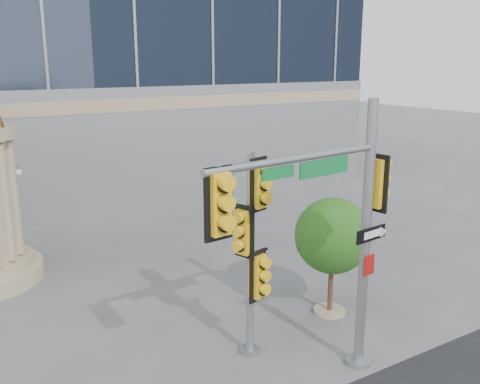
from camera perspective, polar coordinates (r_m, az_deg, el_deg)
ground at (r=14.25m, az=3.88°, el=-16.65°), size 120.00×120.00×0.00m
main_signal_pole at (r=11.61m, az=9.86°, el=-2.55°), size 5.00×1.01×6.44m
secondary_signal_pole at (r=12.80m, az=1.37°, el=-5.31°), size 0.96×0.69×5.15m
street_tree at (r=15.52m, az=9.92°, el=-4.91°), size 2.23×2.17×3.47m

